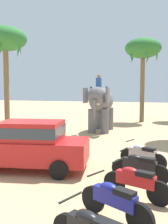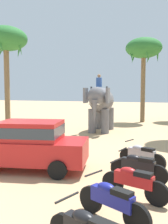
{
  "view_description": "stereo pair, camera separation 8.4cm",
  "coord_description": "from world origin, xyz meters",
  "px_view_note": "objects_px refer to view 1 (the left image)",
  "views": [
    {
      "loc": [
        6.58,
        -6.81,
        2.69
      ],
      "look_at": [
        1.65,
        5.73,
        1.6
      ],
      "focal_mm": 38.84,
      "sensor_mm": 36.0,
      "label": 1
    },
    {
      "loc": [
        6.66,
        -6.78,
        2.69
      ],
      "look_at": [
        1.65,
        5.73,
        1.6
      ],
      "focal_mm": 38.84,
      "sensor_mm": 36.0,
      "label": 2
    }
  ],
  "objects_px": {
    "palm_tree_behind_elephant": "(5,41)",
    "car_sedan_foreground": "(30,143)",
    "palm_tree_leaning_seaward": "(143,50)",
    "motorcycle_mid_row": "(135,181)",
    "motorcycle_fourth_in_row": "(139,166)",
    "motorcycle_second_in_row": "(114,200)",
    "elephant_with_mahout": "(101,103)",
    "motorcycle_far_in_row": "(142,155)"
  },
  "relations": [
    {
      "from": "elephant_with_mahout",
      "to": "motorcycle_fourth_in_row",
      "type": "height_order",
      "value": "elephant_with_mahout"
    },
    {
      "from": "motorcycle_second_in_row",
      "to": "motorcycle_far_in_row",
      "type": "height_order",
      "value": "same"
    },
    {
      "from": "car_sedan_foreground",
      "to": "motorcycle_mid_row",
      "type": "distance_m",
      "value": 4.02
    },
    {
      "from": "motorcycle_mid_row",
      "to": "palm_tree_behind_elephant",
      "type": "height_order",
      "value": "palm_tree_behind_elephant"
    },
    {
      "from": "palm_tree_leaning_seaward",
      "to": "palm_tree_behind_elephant",
      "type": "bearing_deg",
      "value": -141.2
    },
    {
      "from": "car_sedan_foreground",
      "to": "palm_tree_leaning_seaward",
      "type": "bearing_deg",
      "value": 83.79
    },
    {
      "from": "motorcycle_mid_row",
      "to": "motorcycle_fourth_in_row",
      "type": "height_order",
      "value": "same"
    },
    {
      "from": "motorcycle_fourth_in_row",
      "to": "motorcycle_second_in_row",
      "type": "bearing_deg",
      "value": -92.71
    },
    {
      "from": "car_sedan_foreground",
      "to": "motorcycle_second_in_row",
      "type": "height_order",
      "value": "car_sedan_foreground"
    },
    {
      "from": "motorcycle_fourth_in_row",
      "to": "elephant_with_mahout",
      "type": "bearing_deg",
      "value": 114.75
    },
    {
      "from": "elephant_with_mahout",
      "to": "palm_tree_leaning_seaward",
      "type": "bearing_deg",
      "value": 74.27
    },
    {
      "from": "elephant_with_mahout",
      "to": "palm_tree_leaning_seaward",
      "type": "distance_m",
      "value": 8.17
    },
    {
      "from": "motorcycle_mid_row",
      "to": "palm_tree_leaning_seaward",
      "type": "xyz_separation_m",
      "value": [
        -2.18,
        16.41,
        5.98
      ]
    },
    {
      "from": "car_sedan_foreground",
      "to": "motorcycle_far_in_row",
      "type": "bearing_deg",
      "value": 24.17
    },
    {
      "from": "motorcycle_second_in_row",
      "to": "motorcycle_fourth_in_row",
      "type": "bearing_deg",
      "value": 87.29
    },
    {
      "from": "car_sedan_foreground",
      "to": "motorcycle_fourth_in_row",
      "type": "xyz_separation_m",
      "value": [
        3.74,
        0.24,
        -0.46
      ]
    },
    {
      "from": "elephant_with_mahout",
      "to": "palm_tree_behind_elephant",
      "type": "relative_size",
      "value": 0.52
    },
    {
      "from": "elephant_with_mahout",
      "to": "motorcycle_mid_row",
      "type": "relative_size",
      "value": 2.23
    },
    {
      "from": "motorcycle_second_in_row",
      "to": "palm_tree_behind_elephant",
      "type": "height_order",
      "value": "palm_tree_behind_elephant"
    },
    {
      "from": "palm_tree_behind_elephant",
      "to": "elephant_with_mahout",
      "type": "bearing_deg",
      "value": 5.86
    },
    {
      "from": "motorcycle_fourth_in_row",
      "to": "palm_tree_leaning_seaward",
      "type": "xyz_separation_m",
      "value": [
        -2.07,
        15.11,
        5.98
      ]
    },
    {
      "from": "palm_tree_behind_elephant",
      "to": "car_sedan_foreground",
      "type": "bearing_deg",
      "value": -47.1
    },
    {
      "from": "motorcycle_far_in_row",
      "to": "palm_tree_behind_elephant",
      "type": "distance_m",
      "value": 14.15
    },
    {
      "from": "motorcycle_mid_row",
      "to": "motorcycle_fourth_in_row",
      "type": "xyz_separation_m",
      "value": [
        -0.1,
        1.3,
        0.0
      ]
    },
    {
      "from": "palm_tree_behind_elephant",
      "to": "motorcycle_far_in_row",
      "type": "bearing_deg",
      "value": -29.92
    },
    {
      "from": "motorcycle_fourth_in_row",
      "to": "motorcycle_mid_row",
      "type": "bearing_deg",
      "value": -85.49
    },
    {
      "from": "elephant_with_mahout",
      "to": "motorcycle_mid_row",
      "type": "xyz_separation_m",
      "value": [
        4.03,
        -9.82,
        -1.53
      ]
    },
    {
      "from": "car_sedan_foreground",
      "to": "elephant_with_mahout",
      "type": "xyz_separation_m",
      "value": [
        -0.19,
        8.76,
        1.06
      ]
    },
    {
      "from": "car_sedan_foreground",
      "to": "motorcycle_far_in_row",
      "type": "height_order",
      "value": "car_sedan_foreground"
    },
    {
      "from": "motorcycle_mid_row",
      "to": "palm_tree_behind_elephant",
      "type": "relative_size",
      "value": 0.23
    },
    {
      "from": "palm_tree_behind_elephant",
      "to": "palm_tree_leaning_seaward",
      "type": "distance_m",
      "value": 11.7
    },
    {
      "from": "palm_tree_behind_elephant",
      "to": "palm_tree_leaning_seaward",
      "type": "relative_size",
      "value": 1.01
    },
    {
      "from": "motorcycle_second_in_row",
      "to": "motorcycle_mid_row",
      "type": "bearing_deg",
      "value": 79.8
    },
    {
      "from": "motorcycle_second_in_row",
      "to": "motorcycle_mid_row",
      "type": "height_order",
      "value": "same"
    },
    {
      "from": "elephant_with_mahout",
      "to": "palm_tree_leaning_seaward",
      "type": "relative_size",
      "value": 0.52
    },
    {
      "from": "motorcycle_fourth_in_row",
      "to": "palm_tree_behind_elephant",
      "type": "relative_size",
      "value": 0.23
    },
    {
      "from": "motorcycle_mid_row",
      "to": "palm_tree_leaning_seaward",
      "type": "bearing_deg",
      "value": 97.55
    },
    {
      "from": "motorcycle_fourth_in_row",
      "to": "palm_tree_behind_elephant",
      "type": "bearing_deg",
      "value": 145.2
    },
    {
      "from": "motorcycle_mid_row",
      "to": "motorcycle_second_in_row",
      "type": "bearing_deg",
      "value": -100.2
    },
    {
      "from": "car_sedan_foreground",
      "to": "palm_tree_behind_elephant",
      "type": "bearing_deg",
      "value": 132.9
    },
    {
      "from": "car_sedan_foreground",
      "to": "motorcycle_second_in_row",
      "type": "bearing_deg",
      "value": -32.51
    },
    {
      "from": "motorcycle_second_in_row",
      "to": "car_sedan_foreground",
      "type": "bearing_deg",
      "value": 147.49
    }
  ]
}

